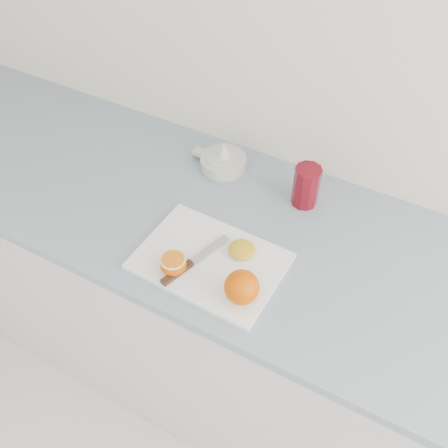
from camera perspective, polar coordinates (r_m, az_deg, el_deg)
name	(u,v)px	position (r m, az deg, el deg)	size (l,w,h in m)	color
counter	(234,316)	(1.66, 1.17, -10.50)	(2.64, 0.64, 0.89)	silver
cutting_board	(210,261)	(1.22, -1.64, -4.28)	(0.35, 0.25, 0.01)	white
whole_orange	(242,287)	(1.12, 2.03, -7.23)	(0.08, 0.08, 0.08)	#EB5F00
half_orange	(173,264)	(1.19, -5.81, -4.58)	(0.06, 0.06, 0.04)	#EB5F00
squeezed_shell	(242,249)	(1.22, 2.04, -2.91)	(0.07, 0.07, 0.03)	gold
paring_knife	(183,268)	(1.20, -4.70, -5.07)	(0.08, 0.20, 0.01)	#3F2818
citrus_juicer	(223,160)	(1.46, -0.11, 7.32)	(0.17, 0.14, 0.09)	silver
red_tumbler	(306,187)	(1.35, 9.35, 4.15)	(0.07, 0.07, 0.12)	maroon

